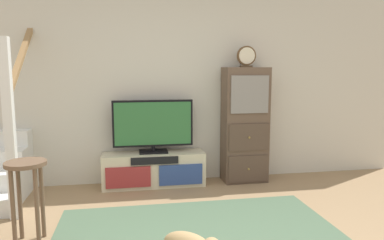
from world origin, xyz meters
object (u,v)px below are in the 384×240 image
side_cabinet (245,125)px  desk_clock (246,57)px  media_console (154,169)px  television (153,125)px  bar_stool_near (27,183)px

side_cabinet → desk_clock: desk_clock is taller
media_console → television: (0.00, 0.02, 0.58)m
television → side_cabinet: bearing=-0.6°
media_console → bar_stool_near: bearing=-130.5°
television → bar_stool_near: television is taller
media_console → side_cabinet: bearing=0.5°
television → side_cabinet: size_ratio=0.67×
side_cabinet → bar_stool_near: bearing=-150.0°
side_cabinet → bar_stool_near: 2.76m
side_cabinet → desk_clock: (-0.00, -0.02, 0.90)m
television → desk_clock: 1.49m
side_cabinet → desk_clock: bearing=-103.3°
television → desk_clock: desk_clock is taller
media_console → side_cabinet: size_ratio=0.86×
side_cabinet → bar_stool_near: (-2.38, -1.38, -0.22)m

